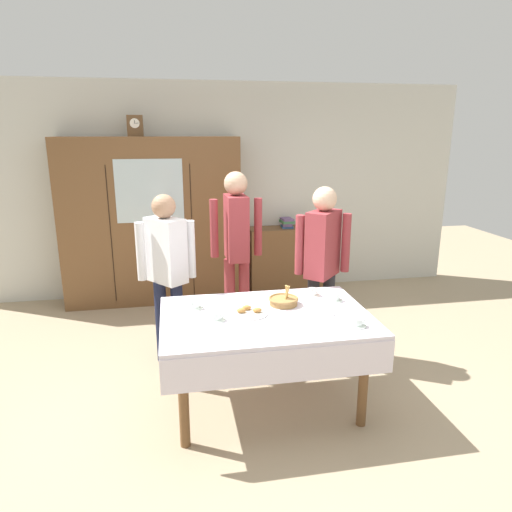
# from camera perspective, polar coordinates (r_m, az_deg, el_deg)

# --- Properties ---
(ground_plane) EXTENTS (12.00, 12.00, 0.00)m
(ground_plane) POSITION_cam_1_polar(r_m,az_deg,el_deg) (4.00, 0.55, -16.36)
(ground_plane) COLOR tan
(ground_plane) RESTS_ON ground
(back_wall) EXTENTS (6.40, 0.10, 2.70)m
(back_wall) POSITION_cam_1_polar(r_m,az_deg,el_deg) (6.07, -4.28, 8.14)
(back_wall) COLOR silver
(back_wall) RESTS_ON ground
(dining_table) EXTENTS (1.56, 1.06, 0.76)m
(dining_table) POSITION_cam_1_polar(r_m,az_deg,el_deg) (3.48, 1.32, -9.09)
(dining_table) COLOR brown
(dining_table) RESTS_ON ground
(wall_cabinet) EXTENTS (2.15, 0.46, 2.04)m
(wall_cabinet) POSITION_cam_1_polar(r_m,az_deg,el_deg) (5.80, -12.77, 4.16)
(wall_cabinet) COLOR brown
(wall_cabinet) RESTS_ON ground
(mantel_clock) EXTENTS (0.18, 0.11, 0.24)m
(mantel_clock) POSITION_cam_1_polar(r_m,az_deg,el_deg) (5.71, -14.79, 15.37)
(mantel_clock) COLOR brown
(mantel_clock) RESTS_ON wall_cabinet
(bookshelf_low) EXTENTS (1.00, 0.35, 0.87)m
(bookshelf_low) POSITION_cam_1_polar(r_m,az_deg,el_deg) (6.16, 3.79, -0.43)
(bookshelf_low) COLOR brown
(bookshelf_low) RESTS_ON ground
(book_stack) EXTENTS (0.18, 0.22, 0.13)m
(book_stack) POSITION_cam_1_polar(r_m,az_deg,el_deg) (6.05, 3.87, 4.15)
(book_stack) COLOR #2D5184
(book_stack) RESTS_ON bookshelf_low
(tea_cup_mid_right) EXTENTS (0.13, 0.13, 0.06)m
(tea_cup_mid_right) POSITION_cam_1_polar(r_m,az_deg,el_deg) (3.61, -7.61, -6.11)
(tea_cup_mid_right) COLOR silver
(tea_cup_mid_right) RESTS_ON dining_table
(tea_cup_near_right) EXTENTS (0.13, 0.13, 0.06)m
(tea_cup_near_right) POSITION_cam_1_polar(r_m,az_deg,el_deg) (3.37, -4.89, -7.53)
(tea_cup_near_right) COLOR silver
(tea_cup_near_right) RESTS_ON dining_table
(tea_cup_center) EXTENTS (0.13, 0.13, 0.06)m
(tea_cup_center) POSITION_cam_1_polar(r_m,az_deg,el_deg) (3.34, 12.48, -8.10)
(tea_cup_center) COLOR silver
(tea_cup_center) RESTS_ON dining_table
(tea_cup_near_left) EXTENTS (0.13, 0.13, 0.06)m
(tea_cup_near_left) POSITION_cam_1_polar(r_m,az_deg,el_deg) (3.79, 9.76, -5.10)
(tea_cup_near_left) COLOR silver
(tea_cup_near_left) RESTS_ON dining_table
(tea_cup_far_left) EXTENTS (0.13, 0.13, 0.06)m
(tea_cup_far_left) POSITION_cam_1_polar(r_m,az_deg,el_deg) (3.88, 7.05, -4.54)
(tea_cup_far_left) COLOR white
(tea_cup_far_left) RESTS_ON dining_table
(bread_basket) EXTENTS (0.24, 0.24, 0.16)m
(bread_basket) POSITION_cam_1_polar(r_m,az_deg,el_deg) (3.66, 3.44, -5.53)
(bread_basket) COLOR #9E7542
(bread_basket) RESTS_ON dining_table
(pastry_plate) EXTENTS (0.28, 0.28, 0.05)m
(pastry_plate) POSITION_cam_1_polar(r_m,az_deg,el_deg) (3.49, -0.87, -6.98)
(pastry_plate) COLOR white
(pastry_plate) RESTS_ON dining_table
(spoon_near_left) EXTENTS (0.12, 0.02, 0.01)m
(spoon_near_left) POSITION_cam_1_polar(r_m,az_deg,el_deg) (3.08, -8.49, -10.47)
(spoon_near_left) COLOR silver
(spoon_near_left) RESTS_ON dining_table
(spoon_center) EXTENTS (0.12, 0.02, 0.01)m
(spoon_center) POSITION_cam_1_polar(r_m,az_deg,el_deg) (3.25, 6.21, -8.98)
(spoon_center) COLOR silver
(spoon_center) RESTS_ON dining_table
(spoon_back_edge) EXTENTS (0.12, 0.02, 0.01)m
(spoon_back_edge) POSITION_cam_1_polar(r_m,az_deg,el_deg) (3.50, 9.24, -7.29)
(spoon_back_edge) COLOR silver
(spoon_back_edge) RESTS_ON dining_table
(person_behind_table_right) EXTENTS (0.52, 0.40, 1.63)m
(person_behind_table_right) POSITION_cam_1_polar(r_m,az_deg,el_deg) (4.24, 8.26, -0.05)
(person_behind_table_right) COLOR #232328
(person_behind_table_right) RESTS_ON ground
(person_near_right_end) EXTENTS (0.52, 0.41, 1.57)m
(person_near_right_end) POSITION_cam_1_polar(r_m,az_deg,el_deg) (4.20, -11.04, -0.87)
(person_near_right_end) COLOR #191E38
(person_near_right_end) RESTS_ON ground
(person_beside_shelf) EXTENTS (0.52, 0.37, 1.72)m
(person_beside_shelf) POSITION_cam_1_polar(r_m,az_deg,el_deg) (4.57, -2.45, 2.11)
(person_beside_shelf) COLOR #933338
(person_beside_shelf) RESTS_ON ground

